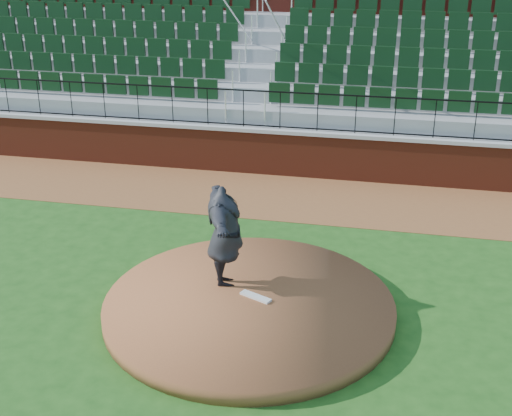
% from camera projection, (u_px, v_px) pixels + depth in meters
% --- Properties ---
extents(ground, '(90.00, 90.00, 0.00)m').
position_uv_depth(ground, '(239.00, 305.00, 12.42)').
color(ground, '#1D4D16').
rests_on(ground, ground).
extents(warning_track, '(34.00, 3.20, 0.01)m').
position_uv_depth(warning_track, '(288.00, 196.00, 17.28)').
color(warning_track, brown).
rests_on(warning_track, ground).
extents(field_wall, '(34.00, 0.35, 1.20)m').
position_uv_depth(field_wall, '(298.00, 154.00, 18.48)').
color(field_wall, maroon).
rests_on(field_wall, ground).
extents(wall_cap, '(34.00, 0.45, 0.10)m').
position_uv_depth(wall_cap, '(298.00, 131.00, 18.23)').
color(wall_cap, '#B7B7B7').
rests_on(wall_cap, field_wall).
extents(wall_railing, '(34.00, 0.05, 1.00)m').
position_uv_depth(wall_railing, '(299.00, 112.00, 18.01)').
color(wall_railing, black).
rests_on(wall_railing, wall_cap).
extents(seating_stands, '(34.00, 5.10, 4.60)m').
position_uv_depth(seating_stands, '(313.00, 72.00, 20.27)').
color(seating_stands, gray).
rests_on(seating_stands, ground).
extents(concourse_wall, '(34.00, 0.50, 5.50)m').
position_uv_depth(concourse_wall, '(324.00, 42.00, 22.62)').
color(concourse_wall, maroon).
rests_on(concourse_wall, ground).
extents(pitchers_mound, '(5.18, 5.18, 0.25)m').
position_uv_depth(pitchers_mound, '(249.00, 306.00, 12.12)').
color(pitchers_mound, brown).
rests_on(pitchers_mound, ground).
extents(pitching_rubber, '(0.61, 0.39, 0.04)m').
position_uv_depth(pitching_rubber, '(256.00, 297.00, 12.15)').
color(pitching_rubber, silver).
rests_on(pitching_rubber, pitchers_mound).
extents(pitcher, '(1.34, 2.47, 1.94)m').
position_uv_depth(pitcher, '(225.00, 236.00, 12.27)').
color(pitcher, black).
rests_on(pitcher, pitchers_mound).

